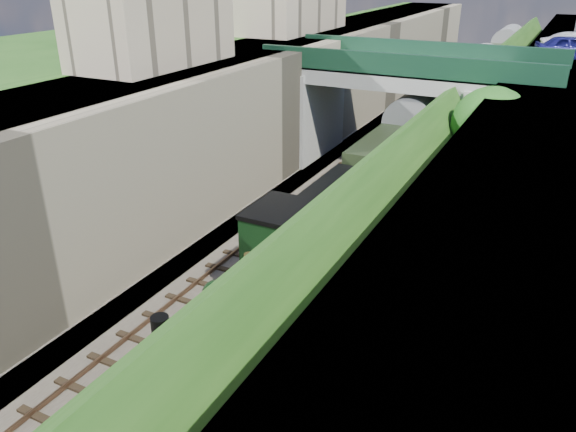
{
  "coord_description": "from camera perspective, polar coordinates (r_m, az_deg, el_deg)",
  "views": [
    {
      "loc": [
        8.83,
        -7.9,
        11.54
      ],
      "look_at": [
        0.0,
        9.46,
        2.71
      ],
      "focal_mm": 35.0,
      "sensor_mm": 36.0,
      "label": 1
    }
  ],
  "objects": [
    {
      "name": "street_plateau_right",
      "position": [
        29.15,
        27.13,
        4.88
      ],
      "size": [
        8.0,
        90.0,
        6.25
      ],
      "primitive_type": "cube",
      "color": "#262628",
      "rests_on": "ground"
    },
    {
      "name": "coach_front",
      "position": [
        34.49,
        13.24,
        7.77
      ],
      "size": [
        2.9,
        18.0,
        3.7
      ],
      "color": "black",
      "rests_on": "trackbed"
    },
    {
      "name": "coach_middle",
      "position": [
        52.51,
        18.62,
        12.75
      ],
      "size": [
        2.9,
        18.0,
        3.7
      ],
      "color": "black",
      "rests_on": "trackbed"
    },
    {
      "name": "coach_rear",
      "position": [
        70.93,
        21.3,
        15.12
      ],
      "size": [
        2.9,
        18.0,
        3.7
      ],
      "color": "black",
      "rests_on": "trackbed"
    },
    {
      "name": "car_blue",
      "position": [
        38.09,
        26.97,
        14.98
      ],
      "size": [
        4.51,
        2.78,
        1.43
      ],
      "primitive_type": "imported",
      "rotation": [
        0.0,
        0.0,
        1.85
      ],
      "color": "navy",
      "rests_on": "street_plateau_right"
    },
    {
      "name": "street_plateau_left",
      "position": [
        34.07,
        -5.56,
        10.63
      ],
      "size": [
        6.0,
        90.0,
        7.0
      ],
      "primitive_type": "cube",
      "color": "#262628",
      "rests_on": "ground"
    },
    {
      "name": "tree",
      "position": [
        27.27,
        20.13,
        8.26
      ],
      "size": [
        3.6,
        3.8,
        6.6
      ],
      "color": "black",
      "rests_on": "ground"
    },
    {
      "name": "road_bridge",
      "position": [
        33.7,
        12.98,
        10.99
      ],
      "size": [
        16.0,
        6.4,
        7.25
      ],
      "color": "gray",
      "rests_on": "ground"
    },
    {
      "name": "track_left",
      "position": [
        31.99,
        5.38,
        3.61
      ],
      "size": [
        2.5,
        90.0,
        0.2
      ],
      "color": "black",
      "rests_on": "trackbed"
    },
    {
      "name": "tender",
      "position": [
        23.32,
        5.21,
        -0.9
      ],
      "size": [
        2.7,
        6.0,
        3.05
      ],
      "color": "black",
      "rests_on": "trackbed"
    },
    {
      "name": "building_near",
      "position": [
        28.67,
        -13.65,
        18.67
      ],
      "size": [
        4.0,
        8.0,
        4.0
      ],
      "primitive_type": "cube",
      "color": "gray",
      "rests_on": "street_plateau_left"
    },
    {
      "name": "embankment_slope",
      "position": [
        29.33,
        18.01,
        5.42
      ],
      "size": [
        4.44,
        90.0,
        6.36
      ],
      "color": "#1E4714",
      "rests_on": "ground"
    },
    {
      "name": "retaining_wall",
      "position": [
        32.38,
        -0.22,
        10.01
      ],
      "size": [
        1.0,
        90.0,
        7.0
      ],
      "primitive_type": "cube",
      "color": "#756B56",
      "rests_on": "ground"
    },
    {
      "name": "track_right",
      "position": [
        31.05,
        10.87,
        2.61
      ],
      "size": [
        2.5,
        90.0,
        0.2
      ],
      "color": "black",
      "rests_on": "trackbed"
    },
    {
      "name": "locomotive",
      "position": [
        17.4,
        -4.07,
        -9.35
      ],
      "size": [
        3.1,
        10.22,
        3.83
      ],
      "color": "black",
      "rests_on": "trackbed"
    },
    {
      "name": "trackbed",
      "position": [
        31.42,
        8.76,
        2.75
      ],
      "size": [
        10.0,
        90.0,
        0.2
      ],
      "primitive_type": "cube",
      "color": "#473F38",
      "rests_on": "ground"
    }
  ]
}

